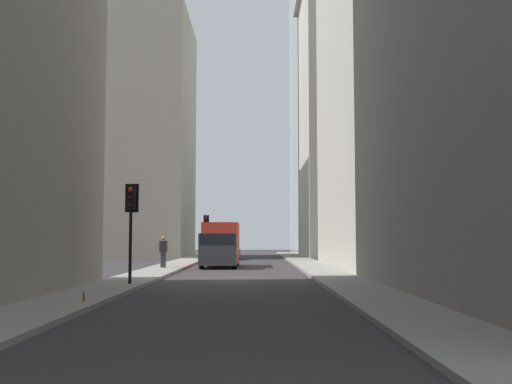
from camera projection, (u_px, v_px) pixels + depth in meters
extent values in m
plane|color=#302D30|center=(237.00, 278.00, 27.95)|extent=(135.00, 135.00, 0.00)
cube|color=gray|center=(141.00, 277.00, 27.95)|extent=(90.00, 2.20, 0.14)
cube|color=gray|center=(334.00, 277.00, 27.96)|extent=(90.00, 2.20, 0.14)
cube|color=#B7B2A5|center=(409.00, 43.00, 38.15)|extent=(17.29, 10.00, 28.36)
cube|color=beige|center=(353.00, 103.00, 60.32)|extent=(13.25, 10.00, 30.73)
cube|color=gray|center=(138.00, 137.00, 58.84)|extent=(12.87, 10.00, 23.40)
cube|color=red|center=(221.00, 243.00, 39.46)|extent=(4.60, 2.25, 2.60)
cube|color=#38383D|center=(218.00, 249.00, 36.25)|extent=(1.90, 2.25, 1.90)
cube|color=black|center=(218.00, 239.00, 36.29)|extent=(1.92, 2.09, 0.64)
cylinder|color=black|center=(235.00, 262.00, 36.19)|extent=(0.88, 0.28, 0.88)
cylinder|color=black|center=(202.00, 262.00, 36.19)|extent=(0.88, 0.28, 0.88)
cylinder|color=black|center=(237.00, 259.00, 40.78)|extent=(0.88, 0.28, 0.88)
cylinder|color=black|center=(208.00, 259.00, 40.78)|extent=(0.88, 0.28, 0.88)
cube|color=navy|center=(229.00, 253.00, 52.02)|extent=(4.30, 1.78, 0.70)
cube|color=black|center=(230.00, 246.00, 52.26)|extent=(2.10, 1.58, 0.54)
cylinder|color=black|center=(238.00, 256.00, 50.66)|extent=(0.64, 0.22, 0.64)
cylinder|color=black|center=(219.00, 256.00, 50.65)|extent=(0.64, 0.22, 0.64)
cylinder|color=black|center=(239.00, 255.00, 53.35)|extent=(0.64, 0.22, 0.64)
cylinder|color=black|center=(221.00, 255.00, 53.35)|extent=(0.64, 0.22, 0.64)
cylinder|color=black|center=(130.00, 247.00, 22.85)|extent=(0.12, 0.12, 2.81)
cube|color=black|center=(131.00, 198.00, 22.99)|extent=(0.28, 0.32, 0.90)
cube|color=black|center=(132.00, 198.00, 23.15)|extent=(0.03, 0.52, 1.10)
sphere|color=red|center=(130.00, 190.00, 22.86)|extent=(0.20, 0.20, 0.20)
sphere|color=black|center=(130.00, 198.00, 22.83)|extent=(0.20, 0.20, 0.20)
sphere|color=black|center=(130.00, 205.00, 22.81)|extent=(0.20, 0.20, 0.20)
cylinder|color=black|center=(206.00, 241.00, 55.98)|extent=(0.12, 0.12, 2.85)
cube|color=black|center=(206.00, 221.00, 56.12)|extent=(0.28, 0.32, 0.90)
cube|color=black|center=(206.00, 221.00, 56.27)|extent=(0.03, 0.52, 1.10)
sphere|color=red|center=(206.00, 218.00, 55.98)|extent=(0.20, 0.20, 0.20)
sphere|color=black|center=(206.00, 221.00, 55.96)|extent=(0.20, 0.20, 0.20)
sphere|color=black|center=(206.00, 224.00, 55.94)|extent=(0.20, 0.20, 0.20)
cylinder|color=#33333D|center=(165.00, 260.00, 35.31)|extent=(0.16, 0.16, 0.90)
cylinder|color=#33333D|center=(162.00, 260.00, 35.31)|extent=(0.16, 0.16, 0.90)
cube|color=#232328|center=(163.00, 246.00, 35.37)|extent=(0.26, 0.44, 0.66)
sphere|color=#936B4C|center=(163.00, 238.00, 35.40)|extent=(0.22, 0.22, 0.22)
cylinder|color=brown|center=(84.00, 298.00, 16.40)|extent=(0.07, 0.07, 0.20)
cylinder|color=brown|center=(84.00, 293.00, 16.41)|extent=(0.03, 0.03, 0.07)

